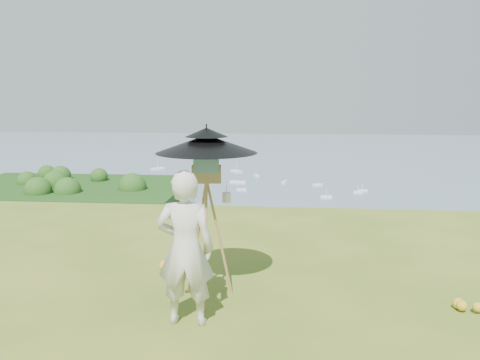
# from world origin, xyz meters

# --- Properties ---
(shoreline_tier) EXTENTS (170.00, 28.00, 8.00)m
(shoreline_tier) POSITION_xyz_m (0.00, 75.00, -36.00)
(shoreline_tier) COLOR slate
(shoreline_tier) RESTS_ON bay_water
(bay_water) EXTENTS (700.00, 700.00, 0.00)m
(bay_water) POSITION_xyz_m (0.00, 240.00, -34.00)
(bay_water) COLOR slate
(bay_water) RESTS_ON ground
(peninsula) EXTENTS (90.00, 60.00, 12.00)m
(peninsula) POSITION_xyz_m (-75.00, 155.00, -29.00)
(peninsula) COLOR #173D10
(peninsula) RESTS_ON bay_water
(slope_trees) EXTENTS (110.00, 50.00, 6.00)m
(slope_trees) POSITION_xyz_m (0.00, 35.00, -15.00)
(slope_trees) COLOR #285318
(slope_trees) RESTS_ON forest_slope
(harbor_town) EXTENTS (110.00, 22.00, 5.00)m
(harbor_town) POSITION_xyz_m (0.00, 75.00, -29.50)
(harbor_town) COLOR silver
(harbor_town) RESTS_ON shoreline_tier
(moored_boats) EXTENTS (140.00, 140.00, 0.70)m
(moored_boats) POSITION_xyz_m (-12.50, 161.00, -33.65)
(moored_boats) COLOR white
(moored_boats) RESTS_ON bay_water
(painter) EXTENTS (0.59, 0.39, 1.60)m
(painter) POSITION_xyz_m (-1.33, 1.76, 0.80)
(painter) COLOR beige
(painter) RESTS_ON ground
(field_easel) EXTENTS (0.71, 0.71, 1.69)m
(field_easel) POSITION_xyz_m (-1.20, 2.36, 0.85)
(field_easel) COLOR olive
(field_easel) RESTS_ON ground
(sun_umbrella) EXTENTS (1.16, 1.16, 0.62)m
(sun_umbrella) POSITION_xyz_m (-1.20, 2.39, 1.70)
(sun_umbrella) COLOR black
(sun_umbrella) RESTS_ON field_easel
(painter_cap) EXTENTS (0.19, 0.22, 0.10)m
(painter_cap) POSITION_xyz_m (-1.33, 1.76, 1.55)
(painter_cap) COLOR #D3747A
(painter_cap) RESTS_ON painter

